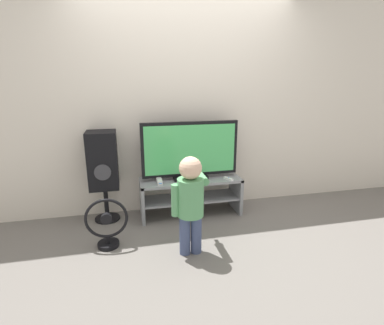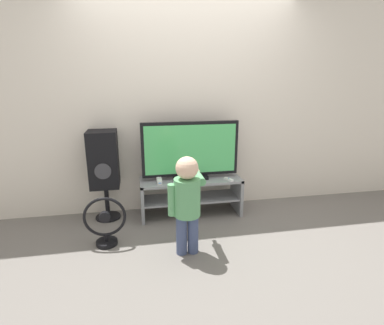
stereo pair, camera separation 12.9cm
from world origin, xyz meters
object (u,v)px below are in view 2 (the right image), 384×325
(game_console, at_px, (159,180))
(floor_fan, at_px, (105,224))
(television, at_px, (190,151))
(remote_secondary, at_px, (199,180))
(remote_primary, at_px, (229,179))
(speaker_tower, at_px, (104,161))
(child, at_px, (187,198))

(game_console, xyz_separation_m, floor_fan, (-0.57, -0.47, -0.25))
(television, height_order, remote_secondary, television)
(television, bearing_deg, remote_primary, -19.42)
(television, bearing_deg, floor_fan, -149.75)
(speaker_tower, bearing_deg, television, -3.37)
(game_console, height_order, child, child)
(child, xyz_separation_m, speaker_tower, (-0.80, 0.89, 0.14))
(floor_fan, bearing_deg, child, -20.05)
(remote_primary, distance_m, remote_secondary, 0.35)
(game_console, relative_size, child, 0.20)
(television, xyz_separation_m, remote_primary, (0.42, -0.15, -0.32))
(game_console, height_order, speaker_tower, speaker_tower)
(remote_secondary, bearing_deg, television, 124.33)
(speaker_tower, bearing_deg, child, -48.08)
(game_console, xyz_separation_m, remote_secondary, (0.45, -0.03, -0.01))
(speaker_tower, height_order, floor_fan, speaker_tower)
(remote_primary, distance_m, speaker_tower, 1.43)
(remote_secondary, height_order, floor_fan, floor_fan)
(game_console, xyz_separation_m, speaker_tower, (-0.60, 0.13, 0.22))
(remote_secondary, bearing_deg, game_console, 175.91)
(game_console, distance_m, remote_primary, 0.80)
(speaker_tower, distance_m, floor_fan, 0.77)
(remote_primary, relative_size, floor_fan, 0.26)
(television, height_order, remote_primary, television)
(television, relative_size, remote_primary, 8.53)
(remote_secondary, xyz_separation_m, speaker_tower, (-1.05, 0.17, 0.23))
(game_console, bearing_deg, remote_secondary, -4.09)
(remote_primary, distance_m, floor_fan, 1.44)
(child, bearing_deg, remote_primary, 48.29)
(remote_secondary, xyz_separation_m, floor_fan, (-1.02, -0.44, -0.23))
(speaker_tower, bearing_deg, game_console, -12.61)
(television, xyz_separation_m, remote_secondary, (0.07, -0.11, -0.32))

